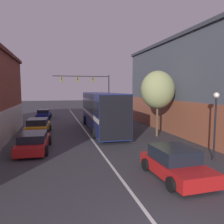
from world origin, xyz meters
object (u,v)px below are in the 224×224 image
at_px(parked_car_left_near, 38,126).
at_px(traffic_signal_gantry, 91,85).
at_px(street_tree_near, 158,90).
at_px(bus, 102,109).
at_px(parked_car_left_far, 44,114).
at_px(street_lamp, 215,120).
at_px(hatchback_foreground, 175,163).
at_px(parked_car_left_mid, 34,142).

bearing_deg(parked_car_left_near, traffic_signal_gantry, -23.82).
bearing_deg(street_tree_near, bus, 134.19).
xyz_separation_m(parked_car_left_far, street_tree_near, (10.15, -14.86, 3.42)).
bearing_deg(parked_car_left_near, street_tree_near, -107.30).
bearing_deg(street_lamp, traffic_signal_gantry, 97.26).
height_order(parked_car_left_near, street_lamp, street_lamp).
xyz_separation_m(hatchback_foreground, street_lamp, (3.43, 1.61, 1.69)).
bearing_deg(bus, parked_car_left_mid, 138.60).
distance_m(hatchback_foreground, street_lamp, 4.15).
height_order(bus, street_lamp, street_lamp).
height_order(traffic_signal_gantry, street_tree_near, traffic_signal_gantry).
distance_m(traffic_signal_gantry, street_tree_near, 18.19).
bearing_deg(hatchback_foreground, street_lamp, -66.26).
bearing_deg(traffic_signal_gantry, hatchback_foreground, -90.60).
bearing_deg(street_tree_near, parked_car_left_far, 124.34).
relative_size(bus, parked_car_left_mid, 2.71).
xyz_separation_m(parked_car_left_mid, parked_car_left_far, (-0.14, 17.01, 0.02)).
bearing_deg(parked_car_left_mid, traffic_signal_gantry, -16.33).
distance_m(parked_car_left_near, street_tree_near, 11.33).
xyz_separation_m(parked_car_left_near, street_lamp, (10.34, -10.62, 1.67)).
bearing_deg(parked_car_left_near, street_lamp, -132.66).
relative_size(street_lamp, street_tree_near, 0.69).
bearing_deg(parked_car_left_near, parked_car_left_far, 3.16).
relative_size(parked_car_left_far, traffic_signal_gantry, 0.48).
bearing_deg(hatchback_foreground, bus, 2.44).
xyz_separation_m(hatchback_foreground, parked_car_left_far, (-6.93, 23.31, -0.03)).
bearing_deg(hatchback_foreground, parked_car_left_near, 28.14).
height_order(parked_car_left_near, street_tree_near, street_tree_near).
relative_size(bus, traffic_signal_gantry, 1.38).
xyz_separation_m(parked_car_left_mid, traffic_signal_gantry, (7.06, 20.08, 4.27)).
xyz_separation_m(parked_car_left_near, street_tree_near, (10.14, -3.77, 3.37)).
bearing_deg(street_tree_near, parked_car_left_near, 159.61).
height_order(bus, parked_car_left_near, bus).
distance_m(parked_car_left_far, traffic_signal_gantry, 8.90).
height_order(bus, hatchback_foreground, bus).
relative_size(hatchback_foreground, parked_car_left_mid, 0.86).
relative_size(hatchback_foreground, street_lamp, 1.01).
bearing_deg(street_tree_near, street_lamp, -88.28).
relative_size(bus, parked_car_left_far, 2.90).
bearing_deg(parked_car_left_far, street_lamp, -151.52).
height_order(bus, street_tree_near, street_tree_near).
xyz_separation_m(street_lamp, street_tree_near, (-0.21, 6.85, 1.70)).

